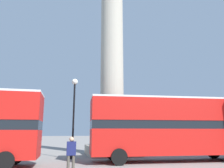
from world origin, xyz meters
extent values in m
plane|color=gray|center=(0.00, 0.00, 0.00)|extent=(200.00, 200.00, 0.00)
cube|color=#ADA593|center=(0.00, 0.00, 0.41)|extent=(4.42, 4.42, 0.82)
cube|color=#ADA593|center=(0.00, 0.00, 1.22)|extent=(3.18, 3.18, 0.82)
cylinder|color=#ADA593|center=(0.00, 0.00, 12.12)|extent=(2.18, 2.18, 20.97)
cylinder|color=black|center=(-7.25, -4.33, 0.50)|extent=(1.01, 0.32, 1.00)
cylinder|color=black|center=(-7.30, -6.83, 0.50)|extent=(1.01, 0.32, 1.00)
cube|color=red|center=(3.05, -5.23, 1.34)|extent=(11.45, 3.49, 1.69)
cube|color=black|center=(3.05, -5.23, 2.46)|extent=(11.44, 3.44, 0.55)
cube|color=red|center=(3.05, -5.23, 3.48)|extent=(11.45, 3.49, 1.49)
cube|color=silver|center=(3.05, -5.23, 4.29)|extent=(11.45, 3.49, 0.12)
cylinder|color=black|center=(7.09, -4.26, 0.50)|extent=(1.02, 0.38, 1.00)
cylinder|color=black|center=(-0.78, -3.62, 0.50)|extent=(1.02, 0.38, 1.00)
cylinder|color=black|center=(-0.99, -6.20, 0.50)|extent=(1.02, 0.38, 1.00)
ellipsoid|color=brown|center=(-10.73, 5.38, 4.82)|extent=(2.42, 1.24, 1.00)
cone|color=brown|center=(-9.62, 5.26, 5.27)|extent=(1.02, 0.65, 1.06)
cylinder|color=brown|center=(-10.73, 5.38, 5.77)|extent=(0.36, 0.36, 0.90)
sphere|color=brown|center=(-10.73, 5.38, 6.36)|extent=(0.28, 0.28, 0.28)
cylinder|color=brown|center=(-9.96, 5.57, 3.76)|extent=(0.20, 0.20, 1.12)
cylinder|color=brown|center=(-10.02, 5.02, 3.76)|extent=(0.20, 0.20, 1.12)
cylinder|color=black|center=(-3.62, -2.40, 0.20)|extent=(0.31, 0.31, 0.40)
cylinder|color=black|center=(-3.62, -2.40, 2.84)|extent=(0.14, 0.14, 5.68)
sphere|color=white|center=(-3.62, -2.40, 5.92)|extent=(0.48, 0.48, 0.48)
cylinder|color=#4C473D|center=(-4.11, -8.17, 0.42)|extent=(0.14, 0.14, 0.84)
cylinder|color=#4C473D|center=(-3.86, -8.16, 0.42)|extent=(0.14, 0.14, 0.84)
cube|color=#191E51|center=(-3.98, -8.17, 1.18)|extent=(0.46, 0.19, 0.67)
sphere|color=tan|center=(-3.98, -8.17, 1.63)|extent=(0.23, 0.23, 0.23)
camera|label=1|loc=(-4.56, -19.66, 1.98)|focal=35.00mm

